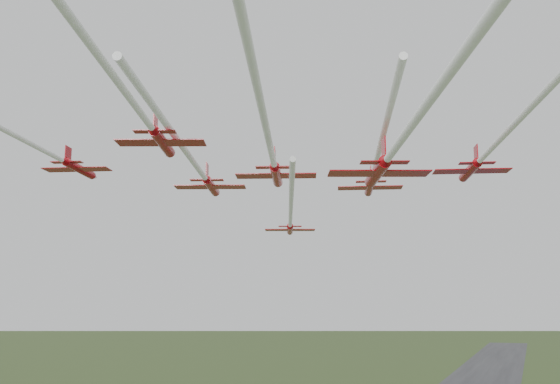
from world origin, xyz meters
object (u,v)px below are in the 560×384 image
at_px(jet_row3_left, 17,136).
at_px(jet_row3_right, 500,139).
at_px(jet_row4_right, 399,142).
at_px(jet_row2_right, 374,168).
at_px(jet_row4_left, 109,70).
at_px(jet_lead, 290,217).
at_px(jet_row2_left, 198,169).
at_px(jet_row3_mid, 272,153).

height_order(jet_row3_left, jet_row3_right, jet_row3_left).
bearing_deg(jet_row4_right, jet_row3_left, 161.72).
relative_size(jet_row2_right, jet_row4_left, 0.80).
distance_m(jet_lead, jet_row4_right, 43.65).
relative_size(jet_row2_left, jet_row2_right, 0.97).
height_order(jet_lead, jet_row3_right, jet_row3_right).
bearing_deg(jet_row2_left, jet_row2_right, 2.82).
distance_m(jet_lead, jet_row3_mid, 32.32).
xyz_separation_m(jet_lead, jet_row4_right, (23.18, -36.98, -0.23)).
distance_m(jet_row2_right, jet_row3_right, 19.56).
bearing_deg(jet_row3_right, jet_row4_right, -135.40).
bearing_deg(jet_row3_mid, jet_row4_left, -118.56).
height_order(jet_lead, jet_row2_left, jet_row2_left).
distance_m(jet_row3_right, jet_row4_left, 36.06).
bearing_deg(jet_row3_mid, jet_row4_right, -44.44).
height_order(jet_row4_left, jet_row4_right, jet_row4_left).
xyz_separation_m(jet_row2_right, jet_row4_left, (-8.82, -39.79, -0.74)).
bearing_deg(jet_row4_right, jet_row2_left, 126.40).
height_order(jet_row2_right, jet_row3_left, jet_row2_right).
bearing_deg(jet_row2_right, jet_row2_left, -173.50).
xyz_separation_m(jet_lead, jet_row3_left, (-13.60, -39.21, 3.50)).
bearing_deg(jet_lead, jet_row4_left, -103.97).
height_order(jet_row2_right, jet_row3_right, jet_row2_right).
bearing_deg(jet_lead, jet_row3_right, -59.97).
relative_size(jet_row3_left, jet_row3_mid, 1.20).
bearing_deg(jet_row2_left, jet_row3_mid, -57.81).
bearing_deg(jet_row3_left, jet_row4_left, -47.53).
xyz_separation_m(jet_row3_left, jet_row3_right, (43.82, 14.91, -0.95)).
relative_size(jet_row3_mid, jet_row3_right, 0.85).
bearing_deg(jet_row3_right, jet_row3_left, -177.57).
bearing_deg(jet_row3_right, jet_row2_right, 123.33).
height_order(jet_row3_mid, jet_row4_right, jet_row3_mid).
xyz_separation_m(jet_row3_left, jet_row4_left, (20.10, -12.24, -0.63)).
relative_size(jet_lead, jet_row4_right, 1.09).
height_order(jet_row2_right, jet_row4_right, jet_row2_right).
bearing_deg(jet_row3_left, jet_row2_right, 27.42).
relative_size(jet_row2_left, jet_row4_right, 1.01).
height_order(jet_row2_left, jet_row3_right, jet_row2_left).
distance_m(jet_lead, jet_row2_left, 20.70).
bearing_deg(jet_row3_left, jet_row3_mid, 3.68).
distance_m(jet_row2_left, jet_row3_mid, 17.79).
height_order(jet_row2_right, jet_row3_mid, jet_row2_right).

